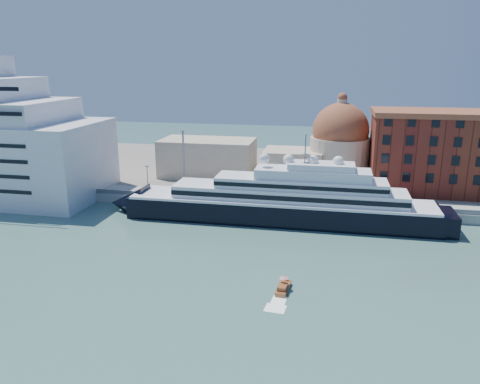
# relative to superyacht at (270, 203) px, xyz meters

# --- Properties ---
(ground) EXTENTS (400.00, 400.00, 0.00)m
(ground) POSITION_rel_superyacht_xyz_m (-5.35, -23.00, -4.42)
(ground) COLOR #3D6A5F
(ground) RESTS_ON ground
(quay) EXTENTS (180.00, 10.00, 2.50)m
(quay) POSITION_rel_superyacht_xyz_m (-5.35, 11.00, -3.17)
(quay) COLOR gray
(quay) RESTS_ON ground
(land) EXTENTS (260.00, 72.00, 2.00)m
(land) POSITION_rel_superyacht_xyz_m (-5.35, 52.00, -3.42)
(land) COLOR slate
(land) RESTS_ON ground
(quay_fence) EXTENTS (180.00, 0.10, 1.20)m
(quay_fence) POSITION_rel_superyacht_xyz_m (-5.35, 6.50, -1.32)
(quay_fence) COLOR slate
(quay_fence) RESTS_ON quay
(superyacht) EXTENTS (85.75, 11.89, 25.63)m
(superyacht) POSITION_rel_superyacht_xyz_m (0.00, 0.00, 0.00)
(superyacht) COLOR black
(superyacht) RESTS_ON ground
(service_barge) EXTENTS (13.76, 7.49, 2.94)m
(service_barge) POSITION_rel_superyacht_xyz_m (-59.42, -1.62, -3.58)
(service_barge) COLOR white
(service_barge) RESTS_ON ground
(water_taxi) EXTENTS (2.36, 5.66, 2.62)m
(water_taxi) POSITION_rel_superyacht_xyz_m (7.35, -36.54, -3.79)
(water_taxi) COLOR brown
(water_taxi) RESTS_ON ground
(warehouse) EXTENTS (43.00, 19.00, 23.25)m
(warehouse) POSITION_rel_superyacht_xyz_m (46.65, 29.00, 9.37)
(warehouse) COLOR maroon
(warehouse) RESTS_ON land
(church) EXTENTS (66.00, 18.00, 25.50)m
(church) POSITION_rel_superyacht_xyz_m (1.04, 34.72, 6.49)
(church) COLOR beige
(church) RESTS_ON land
(lamp_posts) EXTENTS (120.80, 2.40, 18.00)m
(lamp_posts) POSITION_rel_superyacht_xyz_m (-18.02, 9.27, 5.42)
(lamp_posts) COLOR slate
(lamp_posts) RESTS_ON quay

